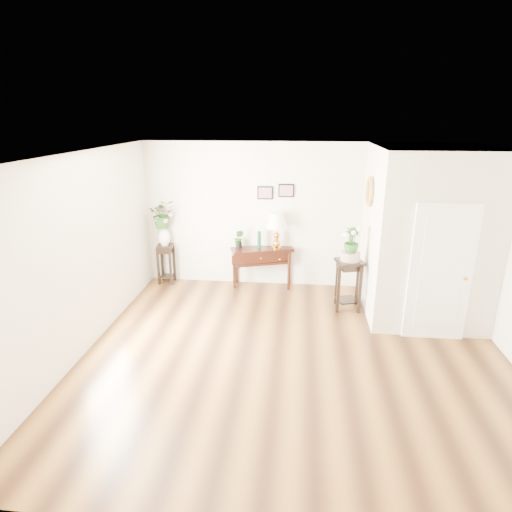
# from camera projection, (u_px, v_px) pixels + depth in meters

# --- Properties ---
(floor) EXTENTS (6.00, 5.50, 0.02)m
(floor) POSITION_uv_depth(u_px,v_px,m) (294.00, 356.00, 6.08)
(floor) COLOR brown
(floor) RESTS_ON ground
(ceiling) EXTENTS (6.00, 5.50, 0.02)m
(ceiling) POSITION_uv_depth(u_px,v_px,m) (300.00, 155.00, 5.19)
(ceiling) COLOR white
(ceiling) RESTS_ON ground
(wall_back) EXTENTS (6.00, 0.02, 2.80)m
(wall_back) POSITION_uv_depth(u_px,v_px,m) (299.00, 216.00, 8.23)
(wall_back) COLOR silver
(wall_back) RESTS_ON ground
(wall_front) EXTENTS (6.00, 0.02, 2.80)m
(wall_front) POSITION_uv_depth(u_px,v_px,m) (292.00, 392.00, 3.04)
(wall_front) COLOR silver
(wall_front) RESTS_ON ground
(wall_left) EXTENTS (0.02, 5.50, 2.80)m
(wall_left) POSITION_uv_depth(u_px,v_px,m) (80.00, 256.00, 5.93)
(wall_left) COLOR silver
(wall_left) RESTS_ON ground
(partition) EXTENTS (1.80, 1.95, 2.80)m
(partition) POSITION_uv_depth(u_px,v_px,m) (425.00, 233.00, 7.10)
(partition) COLOR silver
(partition) RESTS_ON floor
(door) EXTENTS (0.90, 0.05, 2.10)m
(door) POSITION_uv_depth(u_px,v_px,m) (440.00, 274.00, 6.27)
(door) COLOR white
(door) RESTS_ON floor
(art_print_left) EXTENTS (0.30, 0.02, 0.25)m
(art_print_left) POSITION_uv_depth(u_px,v_px,m) (265.00, 193.00, 8.13)
(art_print_left) COLOR black
(art_print_left) RESTS_ON wall_back
(art_print_right) EXTENTS (0.30, 0.02, 0.25)m
(art_print_right) POSITION_uv_depth(u_px,v_px,m) (286.00, 191.00, 8.08)
(art_print_right) COLOR black
(art_print_right) RESTS_ON wall_back
(wall_ornament) EXTENTS (0.07, 0.51, 0.51)m
(wall_ornament) POSITION_uv_depth(u_px,v_px,m) (369.00, 192.00, 7.11)
(wall_ornament) COLOR #A37441
(wall_ornament) RESTS_ON partition
(console_table) EXTENTS (1.26, 0.76, 0.80)m
(console_table) POSITION_uv_depth(u_px,v_px,m) (262.00, 267.00, 8.44)
(console_table) COLOR black
(console_table) RESTS_ON floor
(table_lamp) EXTENTS (0.41, 0.41, 0.71)m
(table_lamp) POSITION_uv_depth(u_px,v_px,m) (277.00, 231.00, 8.18)
(table_lamp) COLOR #BC781E
(table_lamp) RESTS_ON console_table
(green_vase) EXTENTS (0.09, 0.09, 0.34)m
(green_vase) POSITION_uv_depth(u_px,v_px,m) (259.00, 240.00, 8.27)
(green_vase) COLOR #0E3D22
(green_vase) RESTS_ON console_table
(potted_plant) EXTENTS (0.21, 0.18, 0.34)m
(potted_plant) POSITION_uv_depth(u_px,v_px,m) (239.00, 239.00, 8.31)
(potted_plant) COLOR #1F4916
(potted_plant) RESTS_ON console_table
(plant_stand_a) EXTENTS (0.35, 0.35, 0.80)m
(plant_stand_a) POSITION_uv_depth(u_px,v_px,m) (166.00, 264.00, 8.63)
(plant_stand_a) COLOR black
(plant_stand_a) RESTS_ON floor
(porcelain_vase) EXTENTS (0.30, 0.30, 0.40)m
(porcelain_vase) POSITION_uv_depth(u_px,v_px,m) (164.00, 234.00, 8.44)
(porcelain_vase) COLOR white
(porcelain_vase) RESTS_ON plant_stand_a
(lily_arrangement) EXTENTS (0.63, 0.59, 0.56)m
(lily_arrangement) POSITION_uv_depth(u_px,v_px,m) (163.00, 212.00, 8.29)
(lily_arrangement) COLOR #1F4916
(lily_arrangement) RESTS_ON porcelain_vase
(plant_stand_b) EXTENTS (0.53, 0.53, 0.90)m
(plant_stand_b) POSITION_uv_depth(u_px,v_px,m) (348.00, 285.00, 7.46)
(plant_stand_b) COLOR black
(plant_stand_b) RESTS_ON floor
(ceramic_bowl) EXTENTS (0.44, 0.44, 0.15)m
(ceramic_bowl) POSITION_uv_depth(u_px,v_px,m) (350.00, 256.00, 7.29)
(ceramic_bowl) COLOR beige
(ceramic_bowl) RESTS_ON plant_stand_b
(narcissus) EXTENTS (0.26, 0.26, 0.45)m
(narcissus) POSITION_uv_depth(u_px,v_px,m) (351.00, 241.00, 7.20)
(narcissus) COLOR #1F4916
(narcissus) RESTS_ON ceramic_bowl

